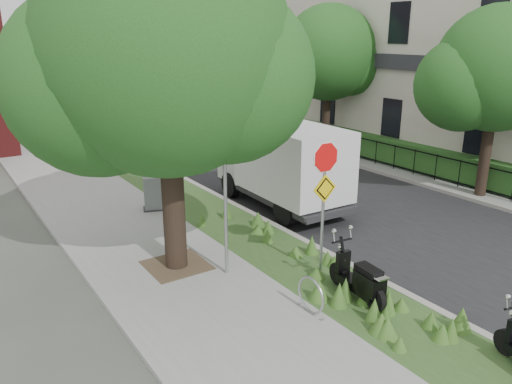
# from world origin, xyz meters

# --- Properties ---
(ground) EXTENTS (120.00, 120.00, 0.00)m
(ground) POSITION_xyz_m (0.00, 0.00, 0.00)
(ground) COLOR #4C5147
(ground) RESTS_ON ground
(sidewalk_near) EXTENTS (3.50, 60.00, 0.12)m
(sidewalk_near) POSITION_xyz_m (-4.25, 10.00, 0.06)
(sidewalk_near) COLOR gray
(sidewalk_near) RESTS_ON ground
(verge) EXTENTS (2.00, 60.00, 0.12)m
(verge) POSITION_xyz_m (-1.50, 10.00, 0.06)
(verge) COLOR #294D21
(verge) RESTS_ON ground
(kerb_near) EXTENTS (0.20, 60.00, 0.13)m
(kerb_near) POSITION_xyz_m (-0.50, 10.00, 0.07)
(kerb_near) COLOR #9E9991
(kerb_near) RESTS_ON ground
(road) EXTENTS (7.00, 60.00, 0.01)m
(road) POSITION_xyz_m (3.00, 10.00, 0.01)
(road) COLOR black
(road) RESTS_ON ground
(kerb_far) EXTENTS (0.20, 60.00, 0.13)m
(kerb_far) POSITION_xyz_m (6.50, 10.00, 0.07)
(kerb_far) COLOR #9E9991
(kerb_far) RESTS_ON ground
(footpath_far) EXTENTS (3.20, 60.00, 0.12)m
(footpath_far) POSITION_xyz_m (8.20, 10.00, 0.06)
(footpath_far) COLOR gray
(footpath_far) RESTS_ON ground
(street_tree_main) EXTENTS (6.21, 5.54, 7.66)m
(street_tree_main) POSITION_xyz_m (-4.08, 2.86, 4.80)
(street_tree_main) COLOR black
(street_tree_main) RESTS_ON ground
(bare_post) EXTENTS (0.08, 0.08, 4.00)m
(bare_post) POSITION_xyz_m (-3.20, 1.80, 2.12)
(bare_post) COLOR #A5A8AD
(bare_post) RESTS_ON ground
(bike_hoop) EXTENTS (0.06, 0.78, 0.77)m
(bike_hoop) POSITION_xyz_m (-2.70, -0.60, 0.50)
(bike_hoop) COLOR #A5A8AD
(bike_hoop) RESTS_ON ground
(sign_assembly) EXTENTS (0.94, 0.08, 3.22)m
(sign_assembly) POSITION_xyz_m (-1.40, 0.58, 2.33)
(sign_assembly) COLOR #A5A8AD
(sign_assembly) RESTS_ON ground
(fence_far) EXTENTS (0.04, 24.00, 1.00)m
(fence_far) POSITION_xyz_m (7.20, 10.00, 0.67)
(fence_far) COLOR black
(fence_far) RESTS_ON ground
(hedge_far) EXTENTS (1.00, 24.00, 1.10)m
(hedge_far) POSITION_xyz_m (7.90, 10.00, 0.67)
(hedge_far) COLOR #204C1B
(hedge_far) RESTS_ON footpath_far
(terrace_houses) EXTENTS (7.40, 26.40, 8.20)m
(terrace_houses) POSITION_xyz_m (11.49, 10.00, 4.16)
(terrace_houses) COLOR #BDB5A1
(terrace_houses) RESTS_ON ground
(far_tree_a) EXTENTS (4.60, 4.10, 6.22)m
(far_tree_a) POSITION_xyz_m (6.94, 2.05, 4.13)
(far_tree_a) COLOR black
(far_tree_a) RESTS_ON ground
(far_tree_b) EXTENTS (4.83, 4.31, 6.56)m
(far_tree_b) POSITION_xyz_m (6.94, 10.05, 4.37)
(far_tree_b) COLOR black
(far_tree_b) RESTS_ON ground
(far_tree_c) EXTENTS (4.37, 3.89, 5.93)m
(far_tree_c) POSITION_xyz_m (6.94, 18.04, 3.95)
(far_tree_c) COLOR black
(far_tree_c) RESTS_ON ground
(scooter_near) EXTENTS (0.48, 1.74, 0.83)m
(scooter_near) POSITION_xyz_m (-1.54, -0.85, 0.52)
(scooter_near) COLOR black
(scooter_near) RESTS_ON ground
(box_truck) EXTENTS (2.22, 5.21, 2.33)m
(box_truck) POSITION_xyz_m (0.82, 5.02, 1.52)
(box_truck) COLOR #262628
(box_truck) RESTS_ON ground
(utility_cabinet) EXTENTS (0.93, 0.77, 1.06)m
(utility_cabinet) POSITION_xyz_m (-2.80, 6.84, 0.63)
(utility_cabinet) COLOR #262628
(utility_cabinet) RESTS_ON ground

